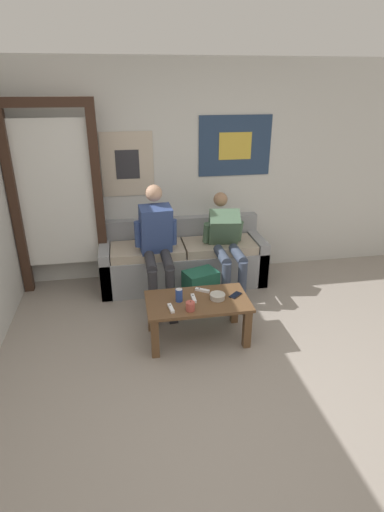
{
  "coord_description": "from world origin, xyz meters",
  "views": [
    {
      "loc": [
        -0.6,
        -2.31,
        2.3
      ],
      "look_at": [
        0.03,
        1.31,
        0.68
      ],
      "focal_mm": 28.0,
      "sensor_mm": 36.0,
      "label": 1
    }
  ],
  "objects_px": {
    "coffee_table": "(198,308)",
    "ceramic_bowl": "(217,296)",
    "person_seated_adult": "(157,242)",
    "game_controller_far_center": "(202,290)",
    "couch": "(183,260)",
    "game_controller_near_right": "(171,308)",
    "pillar_candle": "(190,306)",
    "game_controller_near_left": "(194,298)",
    "person_seated_teen": "(226,241)",
    "cell_phone": "(235,295)",
    "backpack": "(201,291)",
    "drink_can_blue": "(179,295)"
  },
  "relations": [
    {
      "from": "person_seated_teen",
      "to": "drink_can_blue",
      "type": "height_order",
      "value": "person_seated_teen"
    },
    {
      "from": "person_seated_teen",
      "to": "cell_phone",
      "type": "xyz_separation_m",
      "value": [
        -0.13,
        -0.88,
        -0.2
      ]
    },
    {
      "from": "game_controller_near_left",
      "to": "game_controller_near_right",
      "type": "relative_size",
      "value": 0.98
    },
    {
      "from": "game_controller_near_right",
      "to": "person_seated_adult",
      "type": "bearing_deg",
      "value": 91.56
    },
    {
      "from": "person_seated_teen",
      "to": "backpack",
      "type": "bearing_deg",
      "value": -135.85
    },
    {
      "from": "backpack",
      "to": "pillar_candle",
      "type": "distance_m",
      "value": 0.8
    },
    {
      "from": "pillar_candle",
      "to": "game_controller_far_center",
      "type": "relative_size",
      "value": 0.67
    },
    {
      "from": "coffee_table",
      "to": "game_controller_far_center",
      "type": "bearing_deg",
      "value": 64.13
    },
    {
      "from": "backpack",
      "to": "game_controller_near_right",
      "type": "xyz_separation_m",
      "value": [
        -0.41,
        -0.67,
        0.22
      ]
    },
    {
      "from": "backpack",
      "to": "game_controller_near_left",
      "type": "relative_size",
      "value": 3.03
    },
    {
      "from": "ceramic_bowl",
      "to": "cell_phone",
      "type": "distance_m",
      "value": 0.19
    },
    {
      "from": "couch",
      "to": "game_controller_near_left",
      "type": "bearing_deg",
      "value": -93.84
    },
    {
      "from": "pillar_candle",
      "to": "cell_phone",
      "type": "bearing_deg",
      "value": 21.74
    },
    {
      "from": "couch",
      "to": "person_seated_adult",
      "type": "xyz_separation_m",
      "value": [
        -0.34,
        -0.36,
        0.41
      ]
    },
    {
      "from": "backpack",
      "to": "coffee_table",
      "type": "bearing_deg",
      "value": -104.67
    },
    {
      "from": "drink_can_blue",
      "to": "person_seated_teen",
      "type": "bearing_deg",
      "value": 52.7
    },
    {
      "from": "coffee_table",
      "to": "cell_phone",
      "type": "relative_size",
      "value": 6.63
    },
    {
      "from": "ceramic_bowl",
      "to": "game_controller_far_center",
      "type": "relative_size",
      "value": 1.05
    },
    {
      "from": "couch",
      "to": "ceramic_bowl",
      "type": "distance_m",
      "value": 1.22
    },
    {
      "from": "backpack",
      "to": "pillar_candle",
      "type": "bearing_deg",
      "value": -108.63
    },
    {
      "from": "pillar_candle",
      "to": "cell_phone",
      "type": "height_order",
      "value": "pillar_candle"
    },
    {
      "from": "couch",
      "to": "pillar_candle",
      "type": "distance_m",
      "value": 1.38
    },
    {
      "from": "game_controller_near_right",
      "to": "game_controller_far_center",
      "type": "xyz_separation_m",
      "value": [
        0.34,
        0.28,
        0.0
      ]
    },
    {
      "from": "backpack",
      "to": "cell_phone",
      "type": "relative_size",
      "value": 3.0
    },
    {
      "from": "backpack",
      "to": "game_controller_near_left",
      "type": "xyz_separation_m",
      "value": [
        -0.18,
        -0.53,
        0.22
      ]
    },
    {
      "from": "drink_can_blue",
      "to": "game_controller_near_right",
      "type": "height_order",
      "value": "drink_can_blue"
    },
    {
      "from": "person_seated_teen",
      "to": "game_controller_near_left",
      "type": "height_order",
      "value": "person_seated_teen"
    },
    {
      "from": "couch",
      "to": "ceramic_bowl",
      "type": "height_order",
      "value": "couch"
    },
    {
      "from": "game_controller_near_right",
      "to": "game_controller_far_center",
      "type": "bearing_deg",
      "value": 39.42
    },
    {
      "from": "person_seated_adult",
      "to": "backpack",
      "type": "xyz_separation_m",
      "value": [
        0.44,
        -0.28,
        -0.49
      ]
    },
    {
      "from": "drink_can_blue",
      "to": "game_controller_near_right",
      "type": "relative_size",
      "value": 0.84
    },
    {
      "from": "pillar_candle",
      "to": "cell_phone",
      "type": "relative_size",
      "value": 0.65
    },
    {
      "from": "coffee_table",
      "to": "game_controller_near_right",
      "type": "xyz_separation_m",
      "value": [
        -0.27,
        -0.12,
        0.1
      ]
    },
    {
      "from": "game_controller_far_center",
      "to": "backpack",
      "type": "bearing_deg",
      "value": 80.24
    },
    {
      "from": "person_seated_adult",
      "to": "game_controller_far_center",
      "type": "height_order",
      "value": "person_seated_adult"
    },
    {
      "from": "pillar_candle",
      "to": "game_controller_near_left",
      "type": "bearing_deg",
      "value": 71.17
    },
    {
      "from": "person_seated_adult",
      "to": "ceramic_bowl",
      "type": "bearing_deg",
      "value": -60.47
    },
    {
      "from": "couch",
      "to": "person_seated_adult",
      "type": "relative_size",
      "value": 1.53
    },
    {
      "from": "game_controller_near_right",
      "to": "game_controller_near_left",
      "type": "bearing_deg",
      "value": 31.35
    },
    {
      "from": "pillar_candle",
      "to": "game_controller_near_left",
      "type": "relative_size",
      "value": 0.66
    },
    {
      "from": "ceramic_bowl",
      "to": "cell_phone",
      "type": "bearing_deg",
      "value": 9.63
    },
    {
      "from": "coffee_table",
      "to": "ceramic_bowl",
      "type": "relative_size",
      "value": 6.54
    },
    {
      "from": "couch",
      "to": "game_controller_near_left",
      "type": "height_order",
      "value": "couch"
    },
    {
      "from": "person_seated_adult",
      "to": "pillar_candle",
      "type": "bearing_deg",
      "value": -79.05
    },
    {
      "from": "person_seated_teen",
      "to": "game_controller_near_right",
      "type": "distance_m",
      "value": 1.29
    },
    {
      "from": "person_seated_adult",
      "to": "backpack",
      "type": "relative_size",
      "value": 2.94
    },
    {
      "from": "game_controller_near_left",
      "to": "cell_phone",
      "type": "height_order",
      "value": "game_controller_near_left"
    },
    {
      "from": "couch",
      "to": "game_controller_near_right",
      "type": "distance_m",
      "value": 1.36
    },
    {
      "from": "couch",
      "to": "game_controller_near_right",
      "type": "xyz_separation_m",
      "value": [
        -0.31,
        -1.32,
        0.14
      ]
    },
    {
      "from": "backpack",
      "to": "pillar_candle",
      "type": "relative_size",
      "value": 4.61
    }
  ]
}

